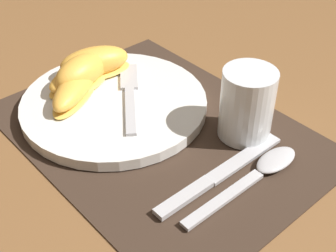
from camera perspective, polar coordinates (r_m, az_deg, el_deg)
name	(u,v)px	position (r m, az deg, el deg)	size (l,w,h in m)	color
ground_plane	(159,133)	(0.65, -1.06, -0.86)	(3.00, 3.00, 0.00)	brown
placemat	(159,132)	(0.65, -1.06, -0.72)	(0.44, 0.33, 0.00)	#38281E
plate	(114,104)	(0.69, -6.58, 2.70)	(0.27, 0.27, 0.02)	white
juice_glass	(246,108)	(0.63, 9.54, 2.21)	(0.07, 0.07, 0.10)	silver
knife	(218,175)	(0.58, 6.15, -5.95)	(0.02, 0.21, 0.01)	#BCBCC1
spoon	(263,170)	(0.60, 11.47, -5.23)	(0.03, 0.19, 0.01)	#BCBCC1
fork	(130,92)	(0.70, -4.71, 4.20)	(0.15, 0.12, 0.00)	#BCBCC1
citrus_wedge_0	(95,63)	(0.74, -8.93, 7.58)	(0.09, 0.12, 0.04)	#F7C656
citrus_wedge_1	(81,75)	(0.72, -10.50, 6.12)	(0.07, 0.13, 0.03)	#F7C656
citrus_wedge_2	(81,74)	(0.71, -10.58, 6.24)	(0.08, 0.11, 0.05)	#F7C656
citrus_wedge_3	(76,87)	(0.70, -11.20, 4.65)	(0.11, 0.14, 0.03)	#F7C656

